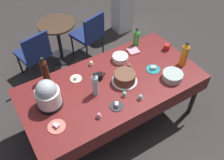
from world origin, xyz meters
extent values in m
plane|color=#383330|center=(0.00, 0.00, 0.00)|extent=(9.00, 9.00, 0.00)
cube|color=maroon|center=(0.00, 0.00, 0.73)|extent=(2.20, 1.10, 0.04)
cylinder|color=black|center=(1.02, -0.47, 0.35)|extent=(0.06, 0.06, 0.71)
cylinder|color=black|center=(-1.02, 0.47, 0.35)|extent=(0.06, 0.06, 0.71)
cylinder|color=black|center=(1.02, 0.47, 0.35)|extent=(0.06, 0.06, 0.71)
cube|color=maroon|center=(0.00, -0.55, 0.62)|extent=(2.20, 0.01, 0.18)
cube|color=maroon|center=(0.00, 0.55, 0.62)|extent=(2.20, 0.01, 0.18)
cylinder|color=silver|center=(0.14, -0.06, 0.76)|extent=(0.31, 0.31, 0.01)
cylinder|color=brown|center=(0.14, -0.06, 0.82)|extent=(0.26, 0.26, 0.11)
cylinder|color=brown|center=(0.14, -0.06, 0.88)|extent=(0.26, 0.26, 0.01)
cylinder|color=black|center=(-0.75, 0.07, 0.77)|extent=(0.28, 0.28, 0.04)
cylinder|color=white|center=(-0.75, 0.07, 0.88)|extent=(0.27, 0.27, 0.19)
sphere|color=#B2BCC1|center=(-0.75, 0.07, 0.99)|extent=(0.23, 0.23, 0.23)
cylinder|color=#B2C6BC|center=(0.66, -0.32, 0.79)|extent=(0.25, 0.25, 0.09)
cylinder|color=silver|center=(0.31, 0.30, 0.79)|extent=(0.21, 0.21, 0.07)
cylinder|color=teal|center=(0.57, -0.07, 0.75)|extent=(0.17, 0.17, 0.01)
cube|color=white|center=(0.57, -0.07, 0.78)|extent=(0.07, 0.07, 0.04)
cylinder|color=#E07266|center=(-0.81, -0.23, 0.75)|extent=(0.19, 0.19, 0.01)
cube|color=beige|center=(-0.81, -0.23, 0.77)|extent=(0.07, 0.08, 0.03)
cylinder|color=beige|center=(-0.34, 0.29, 0.75)|extent=(0.15, 0.15, 0.01)
cube|color=white|center=(-0.34, 0.29, 0.78)|extent=(0.06, 0.06, 0.04)
cylinder|color=#2D2D33|center=(-0.14, -0.33, 0.75)|extent=(0.16, 0.16, 0.01)
cube|color=beige|center=(-0.14, -0.33, 0.78)|extent=(0.06, 0.07, 0.04)
cylinder|color=beige|center=(-0.06, 0.41, 0.77)|extent=(0.05, 0.05, 0.03)
sphere|color=beige|center=(-0.06, 0.41, 0.79)|extent=(0.05, 0.05, 0.05)
cylinder|color=beige|center=(-0.38, -0.35, 0.77)|extent=(0.05, 0.05, 0.03)
sphere|color=pink|center=(-0.38, -0.35, 0.79)|extent=(0.05, 0.05, 0.05)
cylinder|color=beige|center=(0.01, -0.25, 0.77)|extent=(0.05, 0.05, 0.03)
sphere|color=#6BC6B2|center=(0.01, -0.25, 0.79)|extent=(0.05, 0.05, 0.05)
cylinder|color=beige|center=(0.14, -0.38, 0.77)|extent=(0.05, 0.05, 0.03)
sphere|color=#6BC6B2|center=(0.14, -0.38, 0.79)|extent=(0.05, 0.05, 0.05)
cylinder|color=beige|center=(0.33, 0.11, 0.77)|extent=(0.05, 0.05, 0.03)
sphere|color=brown|center=(0.33, 0.11, 0.79)|extent=(0.05, 0.05, 0.05)
cylinder|color=silver|center=(-0.25, -0.04, 0.88)|extent=(0.07, 0.07, 0.26)
cone|color=silver|center=(-0.25, -0.04, 1.04)|extent=(0.07, 0.07, 0.05)
cylinder|color=black|center=(-0.25, -0.04, 1.07)|extent=(0.03, 0.03, 0.02)
cylinder|color=orange|center=(0.95, -0.19, 0.89)|extent=(0.09, 0.09, 0.28)
cone|color=orange|center=(0.95, -0.19, 1.05)|extent=(0.08, 0.08, 0.05)
cylinder|color=black|center=(0.95, -0.19, 1.09)|extent=(0.04, 0.04, 0.02)
cylinder|color=#33190F|center=(-0.64, 0.46, 0.89)|extent=(0.09, 0.09, 0.28)
cone|color=#33190F|center=(-0.64, 0.46, 1.05)|extent=(0.08, 0.08, 0.05)
cylinder|color=black|center=(-0.64, 0.46, 1.09)|extent=(0.04, 0.04, 0.02)
cylinder|color=green|center=(0.67, 0.45, 0.85)|extent=(0.08, 0.08, 0.21)
cone|color=green|center=(0.67, 0.45, 0.98)|extent=(0.07, 0.07, 0.05)
cylinder|color=black|center=(0.67, 0.45, 1.02)|extent=(0.04, 0.04, 0.02)
cylinder|color=#B2231E|center=(0.97, 0.15, 0.79)|extent=(0.08, 0.08, 0.09)
torus|color=#B2231E|center=(1.03, 0.15, 0.80)|extent=(0.06, 0.01, 0.06)
cylinder|color=black|center=(-0.09, 0.14, 0.79)|extent=(0.08, 0.08, 0.08)
torus|color=black|center=(-0.04, 0.14, 0.80)|extent=(0.05, 0.01, 0.05)
cube|color=pink|center=(0.56, 0.35, 0.76)|extent=(0.16, 0.16, 0.02)
cube|color=navy|center=(-0.55, 1.46, 0.42)|extent=(0.52, 0.52, 0.05)
cube|color=navy|center=(-0.51, 1.27, 0.65)|extent=(0.42, 0.13, 0.40)
cylinder|color=black|center=(-0.40, 1.69, 0.20)|extent=(0.04, 0.04, 0.40)
cylinder|color=black|center=(-0.78, 1.61, 0.20)|extent=(0.04, 0.04, 0.40)
cylinder|color=black|center=(-0.32, 1.32, 0.20)|extent=(0.04, 0.04, 0.40)
cylinder|color=black|center=(-0.70, 1.24, 0.20)|extent=(0.04, 0.04, 0.40)
cube|color=navy|center=(0.40, 1.46, 0.42)|extent=(0.54, 0.54, 0.05)
cube|color=navy|center=(0.45, 1.27, 0.65)|extent=(0.41, 0.15, 0.40)
cylinder|color=black|center=(0.53, 1.70, 0.20)|extent=(0.04, 0.04, 0.40)
cylinder|color=black|center=(0.17, 1.59, 0.20)|extent=(0.04, 0.04, 0.40)
cylinder|color=black|center=(0.63, 1.33, 0.20)|extent=(0.04, 0.04, 0.40)
cylinder|color=black|center=(0.27, 1.23, 0.20)|extent=(0.04, 0.04, 0.40)
cylinder|color=#473323|center=(-0.05, 1.61, 0.70)|extent=(0.60, 0.60, 0.03)
cylinder|color=black|center=(-0.05, 1.61, 0.35)|extent=(0.06, 0.06, 0.67)
cylinder|color=black|center=(-0.05, 1.61, 0.01)|extent=(0.44, 0.44, 0.02)
cube|color=silver|center=(1.35, 1.80, 0.45)|extent=(0.32, 0.32, 0.90)
camera|label=1|loc=(-1.08, -1.74, 2.90)|focal=39.71mm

